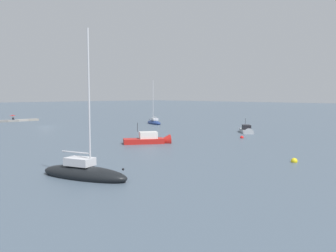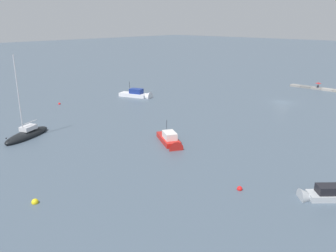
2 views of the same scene
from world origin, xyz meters
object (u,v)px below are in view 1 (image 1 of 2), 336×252
Objects in this scene: sailboat_black_mid at (84,173)px; person_seated_dark_left at (13,119)px; motorboat_red_mid at (151,141)px; mooring_buoy_near at (242,138)px; mooring_buoy_far at (294,161)px; sailboat_navy_far at (154,122)px; motorboat_grey_far at (247,131)px; umbrella_open_red at (13,115)px.

person_seated_dark_left is at bearing -126.54° from sailboat_black_mid.
mooring_buoy_near is at bearing 101.10° from motorboat_red_mid.
mooring_buoy_far is at bearing 35.14° from motorboat_red_mid.
person_seated_dark_left is 0.11× the size of motorboat_red_mid.
sailboat_navy_far is 26.63m from motorboat_grey_far.
motorboat_red_mid reaches higher than mooring_buoy_far.
motorboat_red_mid is 1.25× the size of motorboat_grey_far.
umbrella_open_red is 55.13m from motorboat_red_mid.
mooring_buoy_far is (-1.41, 20.95, -0.28)m from motorboat_red_mid.
sailboat_navy_far is 50.73m from mooring_buoy_far.
mooring_buoy_far is (20.99, 46.19, -0.24)m from sailboat_navy_far.
sailboat_black_mid reaches higher than umbrella_open_red.
sailboat_navy_far reaches higher than mooring_buoy_far.
motorboat_red_mid reaches higher than motorboat_grey_far.
sailboat_black_mid reaches higher than person_seated_dark_left.
sailboat_black_mid reaches higher than motorboat_red_mid.
mooring_buoy_far is (-0.85, 76.07, -1.51)m from umbrella_open_red.
motorboat_red_mid is at bearing -111.22° from sailboat_navy_far.
sailboat_navy_far is at bearing -114.44° from mooring_buoy_far.
sailboat_navy_far is (-40.28, -37.49, -0.07)m from sailboat_black_mid.
sailboat_black_mid is 21.89× the size of mooring_buoy_near.
sailboat_navy_far is at bearing -158.22° from sailboat_black_mid.
umbrella_open_red is 60.26m from motorboat_grey_far.
sailboat_black_mid is (18.46, 67.16, -0.34)m from person_seated_dark_left.
mooring_buoy_near is (7.96, 30.54, -0.25)m from sailboat_navy_far.
person_seated_dark_left is 0.13× the size of motorboat_grey_far.
sailboat_navy_far is 1.96× the size of motorboat_grey_far.
motorboat_red_mid is at bearing -166.73° from sailboat_black_mid.
sailboat_black_mid is 21.16m from mooring_buoy_far.
mooring_buoy_near is (-13.88, 60.42, -1.53)m from umbrella_open_red.
sailboat_navy_far reaches higher than motorboat_red_mid.
motorboat_red_mid is (0.57, 55.11, -1.23)m from umbrella_open_red.
umbrella_open_red reaches higher than mooring_buoy_far.
motorboat_red_mid is at bearing -20.19° from mooring_buoy_near.
umbrella_open_red is 62.01m from mooring_buoy_near.
motorboat_red_mid reaches higher than umbrella_open_red.
sailboat_black_mid is 33.06m from mooring_buoy_near.
umbrella_open_red is 37.03m from sailboat_navy_far.
sailboat_black_mid is at bearing -24.27° from motorboat_red_mid.
motorboat_grey_far is (-20.92, 56.28, -0.42)m from person_seated_dark_left.
person_seated_dark_left is 69.65m from sailboat_black_mid.
umbrella_open_red is at bearing -149.30° from motorboat_red_mid.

